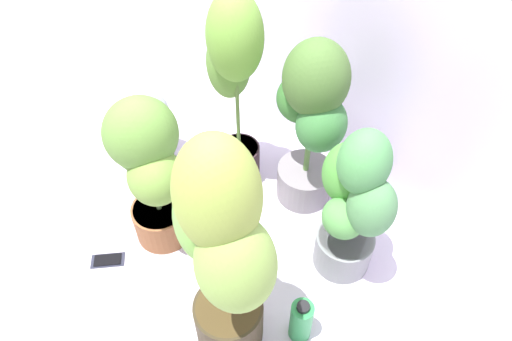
% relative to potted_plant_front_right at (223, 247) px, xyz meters
% --- Properties ---
extents(ground_plane, '(8.00, 8.00, 0.00)m').
position_rel_potted_plant_front_right_xyz_m(ground_plane, '(-0.29, 0.14, -0.61)').
color(ground_plane, silver).
rests_on(ground_plane, ground).
extents(potted_plant_front_right, '(0.46, 0.33, 1.05)m').
position_rel_potted_plant_front_right_xyz_m(potted_plant_front_right, '(0.00, 0.00, 0.00)').
color(potted_plant_front_right, '#332A18').
rests_on(potted_plant_front_right, ground).
extents(potted_plant_back_left, '(0.33, 0.29, 0.99)m').
position_rel_potted_plant_front_right_xyz_m(potted_plant_back_left, '(-0.63, 0.56, -0.00)').
color(potted_plant_back_left, '#2F1F23').
rests_on(potted_plant_back_left, ground).
extents(potted_plant_front_left, '(0.40, 0.35, 0.77)m').
position_rel_potted_plant_front_right_xyz_m(potted_plant_front_left, '(-0.56, 0.07, -0.16)').
color(potted_plant_front_left, brown).
rests_on(potted_plant_front_left, ground).
extents(potted_plant_back_center, '(0.39, 0.32, 0.85)m').
position_rel_potted_plant_front_right_xyz_m(potted_plant_back_center, '(-0.31, 0.71, -0.11)').
color(potted_plant_back_center, slate).
rests_on(potted_plant_back_center, ground).
extents(potted_plant_back_right, '(0.37, 0.29, 0.75)m').
position_rel_potted_plant_front_right_xyz_m(potted_plant_back_right, '(0.06, 0.56, -0.20)').
color(potted_plant_back_right, gray).
rests_on(potted_plant_back_right, ground).
extents(cell_phone, '(0.14, 0.16, 0.01)m').
position_rel_potted_plant_front_right_xyz_m(cell_phone, '(-0.60, -0.20, -0.60)').
color(cell_phone, '#292B3C').
rests_on(cell_phone, ground).
extents(floor_fan, '(0.28, 0.28, 0.41)m').
position_rel_potted_plant_front_right_xyz_m(floor_fan, '(-0.99, 0.31, -0.32)').
color(floor_fan, '#262726').
rests_on(floor_fan, ground).
extents(nutrient_bottle, '(0.09, 0.09, 0.23)m').
position_rel_potted_plant_front_right_xyz_m(nutrient_bottle, '(0.18, 0.20, -0.50)').
color(nutrient_bottle, '#298D45').
rests_on(nutrient_bottle, ground).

